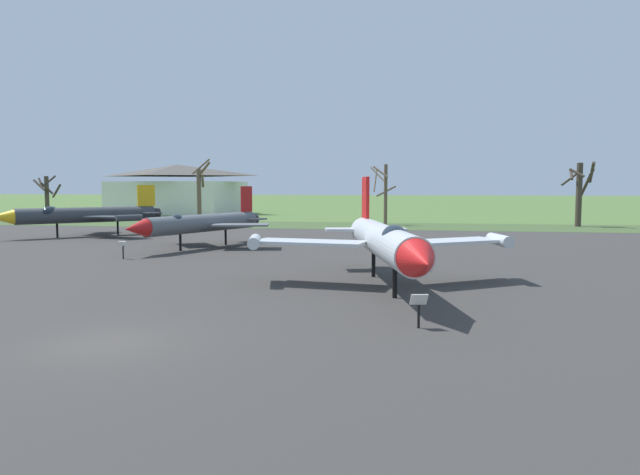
{
  "coord_description": "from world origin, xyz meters",
  "views": [
    {
      "loc": [
        8.45,
        -14.38,
        4.27
      ],
      "look_at": [
        3.3,
        14.46,
        1.76
      ],
      "focal_mm": 33.16,
      "sensor_mm": 36.0,
      "label": 1
    }
  ],
  "objects_px": {
    "info_placard_front_left": "(419,307)",
    "jet_fighter_rear_right": "(84,215)",
    "jet_fighter_rear_left": "(201,223)",
    "info_placard_rear_left": "(123,248)",
    "jet_fighter_front_left": "(384,241)",
    "visitor_building": "(177,190)"
  },
  "relations": [
    {
      "from": "jet_fighter_rear_left",
      "to": "info_placard_rear_left",
      "type": "height_order",
      "value": "jet_fighter_rear_left"
    },
    {
      "from": "info_placard_front_left",
      "to": "jet_fighter_rear_right",
      "type": "xyz_separation_m",
      "value": [
        -28.59,
        28.4,
        1.23
      ]
    },
    {
      "from": "info_placard_rear_left",
      "to": "visitor_building",
      "type": "height_order",
      "value": "visitor_building"
    },
    {
      "from": "info_placard_front_left",
      "to": "visitor_building",
      "type": "height_order",
      "value": "visitor_building"
    },
    {
      "from": "jet_fighter_rear_left",
      "to": "info_placard_rear_left",
      "type": "xyz_separation_m",
      "value": [
        -2.22,
        -6.62,
        -1.13
      ]
    },
    {
      "from": "info_placard_rear_left",
      "to": "visitor_building",
      "type": "xyz_separation_m",
      "value": [
        -21.98,
        57.99,
        3.13
      ]
    },
    {
      "from": "jet_fighter_rear_left",
      "to": "jet_fighter_front_left",
      "type": "bearing_deg",
      "value": -45.55
    },
    {
      "from": "visitor_building",
      "to": "jet_fighter_rear_right",
      "type": "bearing_deg",
      "value": -76.26
    },
    {
      "from": "jet_fighter_rear_right",
      "to": "visitor_building",
      "type": "xyz_separation_m",
      "value": [
        -10.73,
        43.87,
        1.88
      ]
    },
    {
      "from": "jet_fighter_rear_left",
      "to": "jet_fighter_rear_right",
      "type": "height_order",
      "value": "jet_fighter_rear_right"
    },
    {
      "from": "info_placard_front_left",
      "to": "visitor_building",
      "type": "xyz_separation_m",
      "value": [
        -39.32,
        72.27,
        3.11
      ]
    },
    {
      "from": "jet_fighter_front_left",
      "to": "jet_fighter_rear_left",
      "type": "xyz_separation_m",
      "value": [
        -13.6,
        13.87,
        -0.23
      ]
    },
    {
      "from": "info_placard_front_left",
      "to": "jet_fighter_rear_left",
      "type": "relative_size",
      "value": 0.09
    },
    {
      "from": "jet_fighter_front_left",
      "to": "info_placard_rear_left",
      "type": "xyz_separation_m",
      "value": [
        -15.82,
        7.24,
        -1.35
      ]
    },
    {
      "from": "jet_fighter_rear_left",
      "to": "jet_fighter_rear_right",
      "type": "relative_size",
      "value": 1.07
    },
    {
      "from": "jet_fighter_front_left",
      "to": "info_placard_front_left",
      "type": "relative_size",
      "value": 12.98
    },
    {
      "from": "info_placard_front_left",
      "to": "info_placard_rear_left",
      "type": "height_order",
      "value": "info_placard_front_left"
    },
    {
      "from": "jet_fighter_rear_left",
      "to": "info_placard_rear_left",
      "type": "relative_size",
      "value": 11.46
    },
    {
      "from": "jet_fighter_front_left",
      "to": "info_placard_rear_left",
      "type": "height_order",
      "value": "jet_fighter_front_left"
    },
    {
      "from": "info_placard_rear_left",
      "to": "jet_fighter_rear_right",
      "type": "height_order",
      "value": "jet_fighter_rear_right"
    },
    {
      "from": "jet_fighter_rear_right",
      "to": "visitor_building",
      "type": "relative_size",
      "value": 0.55
    },
    {
      "from": "jet_fighter_rear_left",
      "to": "visitor_building",
      "type": "distance_m",
      "value": 56.82
    }
  ]
}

